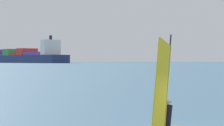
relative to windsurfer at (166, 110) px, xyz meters
The scene contains 3 objects.
windsurfer is the anchor object (origin of this frame).
cargo_ship 588.53m from the windsurfer, 102.07° to the left, with size 157.69×173.64×38.16m.
distant_headland 1169.26m from the windsurfer, 95.18° to the left, with size 1077.52×348.20×45.91m, color #60665B.
Camera 1 is at (-4.64, -14.32, 2.94)m, focal length 61.77 mm.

